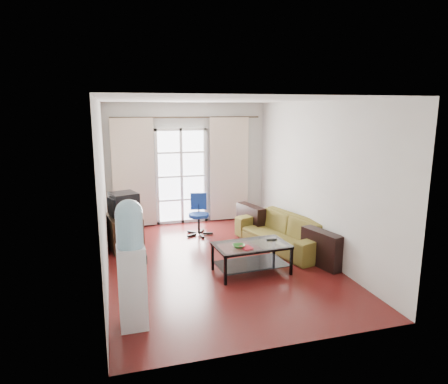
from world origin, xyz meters
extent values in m
plane|color=#5B1815|center=(0.00, 0.00, 0.00)|extent=(5.20, 5.20, 0.00)
plane|color=white|center=(0.00, 0.00, 2.70)|extent=(5.20, 5.20, 0.00)
cube|color=silver|center=(0.00, 2.60, 1.35)|extent=(3.60, 0.02, 2.70)
cube|color=silver|center=(0.00, -2.60, 1.35)|extent=(3.60, 0.02, 2.70)
cube|color=silver|center=(-1.80, 0.00, 1.35)|extent=(0.02, 5.20, 2.70)
cube|color=silver|center=(1.80, 0.00, 1.35)|extent=(0.02, 5.20, 2.70)
cube|color=white|center=(-0.15, 2.56, 1.07)|extent=(1.01, 0.02, 2.04)
cube|color=white|center=(-0.15, 2.54, 1.07)|extent=(1.16, 0.06, 2.15)
cylinder|color=#4C3F2D|center=(0.00, 2.50, 2.38)|extent=(3.30, 0.04, 0.04)
cube|color=beige|center=(-1.20, 2.48, 1.20)|extent=(0.90, 0.07, 2.35)
cube|color=beige|center=(0.95, 2.48, 1.20)|extent=(0.90, 0.07, 2.35)
cube|color=#9D9DA0|center=(0.80, 2.50, 0.33)|extent=(0.64, 0.12, 0.64)
imported|color=olive|center=(1.36, 0.37, 0.30)|extent=(2.45, 1.82, 0.60)
cube|color=silver|center=(0.40, -0.59, 0.46)|extent=(1.20, 0.74, 0.01)
cube|color=black|center=(0.40, -0.59, 0.14)|extent=(1.14, 0.68, 0.01)
cube|color=black|center=(-0.13, -0.92, 0.23)|extent=(0.04, 0.04, 0.46)
cube|color=black|center=(0.97, -0.85, 0.23)|extent=(0.04, 0.04, 0.46)
cube|color=black|center=(-0.17, -0.32, 0.23)|extent=(0.04, 0.04, 0.46)
cube|color=black|center=(0.93, -0.25, 0.23)|extent=(0.04, 0.04, 0.46)
imported|color=green|center=(0.16, -0.67, 0.49)|extent=(0.27, 0.27, 0.05)
imported|color=#A21419|center=(0.19, -0.75, 0.48)|extent=(0.23, 0.26, 0.02)
cube|color=black|center=(0.79, -0.48, 0.48)|extent=(0.17, 0.06, 0.02)
cube|color=black|center=(-1.49, 1.19, 0.30)|extent=(0.68, 0.91, 0.61)
cube|color=black|center=(-1.47, 1.19, 0.83)|extent=(0.57, 0.60, 0.44)
cube|color=#0C19E5|center=(-1.26, 1.26, 0.83)|extent=(0.13, 0.37, 0.33)
cube|color=black|center=(-1.66, 1.13, 0.83)|extent=(0.23, 0.35, 0.29)
cylinder|color=black|center=(0.02, 1.54, 0.21)|extent=(0.05, 0.05, 0.43)
cylinder|color=navy|center=(0.02, 1.54, 0.42)|extent=(0.41, 0.41, 0.07)
cube|color=navy|center=(0.06, 1.72, 0.67)|extent=(0.34, 0.12, 0.35)
cube|color=silver|center=(-1.50, -1.73, 0.50)|extent=(0.32, 0.32, 1.01)
cylinder|color=#97CDEA|center=(-1.50, -1.73, 1.21)|extent=(0.31, 0.31, 0.40)
sphere|color=#97CDEA|center=(-1.50, -1.73, 1.41)|extent=(0.31, 0.31, 0.31)
cube|color=black|center=(-1.34, -1.72, 0.85)|extent=(0.04, 0.13, 0.11)
camera|label=1|loc=(-1.66, -6.22, 2.57)|focal=32.00mm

